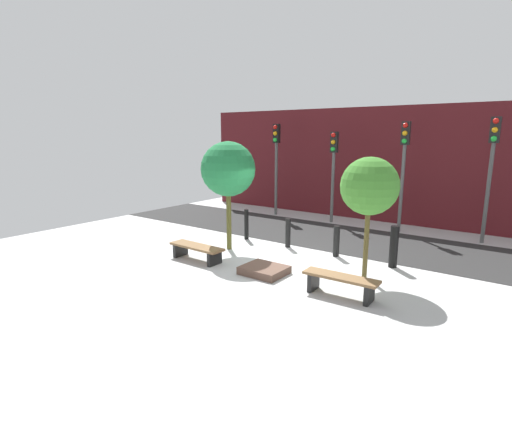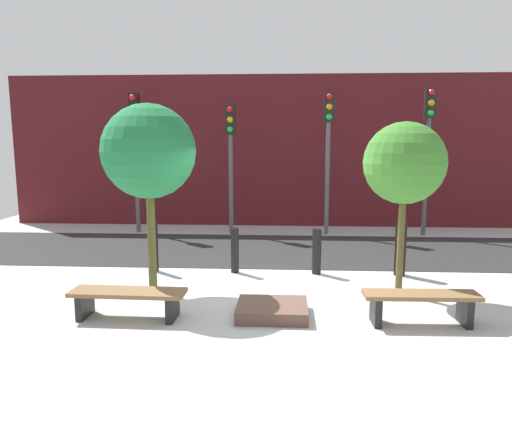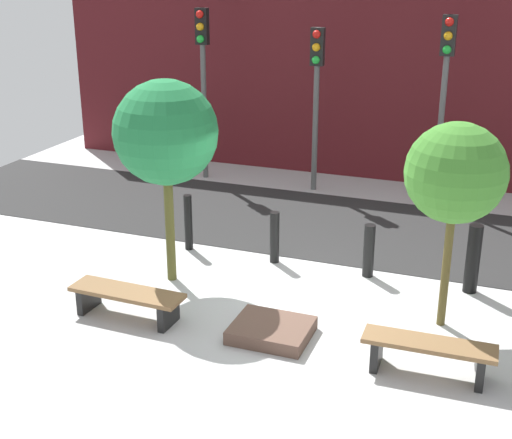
% 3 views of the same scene
% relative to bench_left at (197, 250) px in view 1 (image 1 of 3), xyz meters
% --- Properties ---
extents(ground_plane, '(18.00, 18.00, 0.00)m').
position_rel_bench_left_xyz_m(ground_plane, '(2.12, 0.96, -0.30)').
color(ground_plane, '#B6B6B6').
extents(road_strip, '(18.00, 3.53, 0.01)m').
position_rel_bench_left_xyz_m(road_strip, '(2.12, 4.62, -0.30)').
color(road_strip, '#292929').
rests_on(road_strip, ground).
extents(building_facade, '(16.20, 0.50, 4.45)m').
position_rel_bench_left_xyz_m(building_facade, '(2.12, 8.19, 1.92)').
color(building_facade, '#511419').
rests_on(building_facade, ground).
extents(bench_left, '(1.70, 0.52, 0.42)m').
position_rel_bench_left_xyz_m(bench_left, '(0.00, 0.00, 0.00)').
color(bench_left, black).
rests_on(bench_left, ground).
extents(bench_right, '(1.63, 0.46, 0.46)m').
position_rel_bench_left_xyz_m(bench_right, '(4.24, -0.00, 0.02)').
color(bench_right, black).
rests_on(bench_right, ground).
extents(planter_bed, '(1.05, 0.89, 0.19)m').
position_rel_bench_left_xyz_m(planter_bed, '(2.12, 0.20, -0.21)').
color(planter_bed, brown).
rests_on(planter_bed, ground).
extents(tree_behind_left_bench, '(1.59, 1.59, 3.21)m').
position_rel_bench_left_xyz_m(tree_behind_left_bench, '(-0.00, 1.38, 2.09)').
color(tree_behind_left_bench, '#4E4C21').
rests_on(tree_behind_left_bench, ground).
extents(tree_behind_right_bench, '(1.34, 1.34, 2.90)m').
position_rel_bench_left_xyz_m(tree_behind_right_bench, '(4.24, 1.38, 1.91)').
color(tree_behind_right_bench, brown).
rests_on(tree_behind_right_bench, ground).
extents(bollard_far_left, '(0.14, 0.14, 1.00)m').
position_rel_bench_left_xyz_m(bollard_far_left, '(-0.29, 2.60, 0.20)').
color(bollard_far_left, black).
rests_on(bollard_far_left, ground).
extents(bollard_left, '(0.16, 0.16, 0.89)m').
position_rel_bench_left_xyz_m(bollard_left, '(1.32, 2.60, 0.14)').
color(bollard_left, black).
rests_on(bollard_left, ground).
extents(bollard_center, '(0.18, 0.18, 0.88)m').
position_rel_bench_left_xyz_m(bollard_center, '(2.92, 2.60, 0.14)').
color(bollard_center, black).
rests_on(bollard_center, ground).
extents(bollard_right, '(0.21, 0.21, 1.10)m').
position_rel_bench_left_xyz_m(bollard_right, '(4.52, 2.60, 0.24)').
color(bollard_right, black).
rests_on(bollard_right, ground).
extents(traffic_light_west, '(0.28, 0.27, 3.82)m').
position_rel_bench_left_xyz_m(traffic_light_west, '(-1.83, 6.67, 2.33)').
color(traffic_light_west, '#505050').
rests_on(traffic_light_west, ground).
extents(traffic_light_mid_west, '(0.28, 0.27, 3.50)m').
position_rel_bench_left_xyz_m(traffic_light_mid_west, '(0.80, 6.67, 2.12)').
color(traffic_light_mid_west, '#535353').
rests_on(traffic_light_mid_west, ground).
extents(traffic_light_mid_east, '(0.28, 0.27, 3.82)m').
position_rel_bench_left_xyz_m(traffic_light_mid_east, '(3.43, 6.67, 2.33)').
color(traffic_light_mid_east, '#585858').
rests_on(traffic_light_mid_east, ground).
extents(traffic_light_east, '(0.28, 0.27, 3.92)m').
position_rel_bench_left_xyz_m(traffic_light_east, '(6.06, 6.67, 2.39)').
color(traffic_light_east, '#4D4D4D').
rests_on(traffic_light_east, ground).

